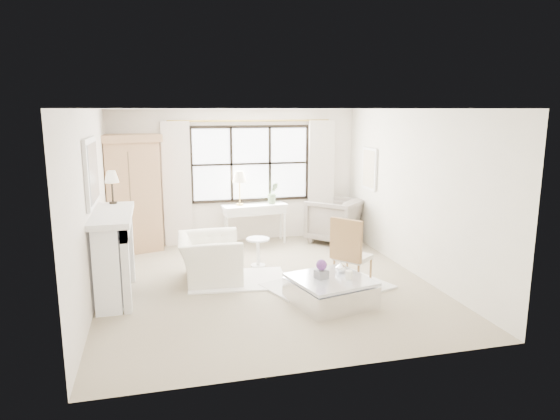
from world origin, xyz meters
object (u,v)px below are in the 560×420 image
(armoire, at_px, (131,193))
(coffee_table, at_px, (330,291))
(console_table, at_px, (255,224))
(club_armchair, at_px, (210,258))

(armoire, height_order, coffee_table, armoire)
(armoire, relative_size, console_table, 1.67)
(club_armchair, bearing_deg, coffee_table, -130.02)
(armoire, bearing_deg, club_armchair, -74.13)
(club_armchair, height_order, coffee_table, club_armchair)
(club_armchair, relative_size, coffee_table, 0.92)
(armoire, relative_size, coffee_table, 1.86)
(armoire, bearing_deg, console_table, -15.36)
(coffee_table, bearing_deg, console_table, 82.94)
(coffee_table, bearing_deg, club_armchair, 123.41)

